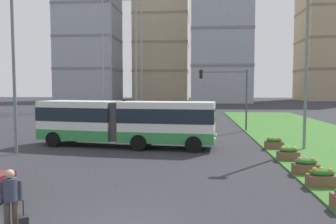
{
  "coord_description": "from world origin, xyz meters",
  "views": [
    {
      "loc": [
        2.09,
        -8.93,
        3.88
      ],
      "look_at": [
        0.09,
        14.7,
        2.2
      ],
      "focal_mm": 36.34,
      "sensor_mm": 36.0,
      "label": 1
    }
  ],
  "objects_px": {
    "apartment_tower_west": "(89,10)",
    "apartment_tower_centre": "(220,35)",
    "streetlight_median": "(306,62)",
    "flower_planter_1": "(322,177)",
    "flower_planter_4": "(274,143)",
    "pedestrian_crossing": "(11,197)",
    "streetlight_left": "(14,67)",
    "traffic_light_far_right": "(229,88)",
    "flower_planter_2": "(306,166)",
    "articulated_bus": "(126,122)",
    "apartment_tower_westcentre": "(162,33)",
    "flower_planter_3": "(288,153)"
  },
  "relations": [
    {
      "from": "flower_planter_3",
      "to": "streetlight_left",
      "type": "height_order",
      "value": "streetlight_left"
    },
    {
      "from": "articulated_bus",
      "to": "apartment_tower_west",
      "type": "distance_m",
      "value": 86.55
    },
    {
      "from": "flower_planter_2",
      "to": "apartment_tower_west",
      "type": "relative_size",
      "value": 0.02
    },
    {
      "from": "flower_planter_1",
      "to": "pedestrian_crossing",
      "type": "bearing_deg",
      "value": -152.97
    },
    {
      "from": "pedestrian_crossing",
      "to": "apartment_tower_centre",
      "type": "height_order",
      "value": "apartment_tower_centre"
    },
    {
      "from": "traffic_light_far_right",
      "to": "apartment_tower_westcentre",
      "type": "distance_m",
      "value": 86.62
    },
    {
      "from": "streetlight_left",
      "to": "apartment_tower_westcentre",
      "type": "distance_m",
      "value": 96.86
    },
    {
      "from": "streetlight_median",
      "to": "apartment_tower_westcentre",
      "type": "xyz_separation_m",
      "value": [
        -18.34,
        92.49,
        16.82
      ]
    },
    {
      "from": "flower_planter_1",
      "to": "apartment_tower_centre",
      "type": "distance_m",
      "value": 83.4
    },
    {
      "from": "flower_planter_1",
      "to": "flower_planter_4",
      "type": "bearing_deg",
      "value": 90.0
    },
    {
      "from": "articulated_bus",
      "to": "apartment_tower_westcentre",
      "type": "height_order",
      "value": "apartment_tower_westcentre"
    },
    {
      "from": "streetlight_left",
      "to": "apartment_tower_west",
      "type": "height_order",
      "value": "apartment_tower_west"
    },
    {
      "from": "flower_planter_4",
      "to": "apartment_tower_west",
      "type": "bearing_deg",
      "value": 115.22
    },
    {
      "from": "apartment_tower_west",
      "to": "apartment_tower_centre",
      "type": "xyz_separation_m",
      "value": [
        38.33,
        -5.23,
        -8.7
      ]
    },
    {
      "from": "flower_planter_1",
      "to": "traffic_light_far_right",
      "type": "relative_size",
      "value": 0.2
    },
    {
      "from": "streetlight_median",
      "to": "flower_planter_2",
      "type": "bearing_deg",
      "value": -106.41
    },
    {
      "from": "flower_planter_1",
      "to": "flower_planter_4",
      "type": "distance_m",
      "value": 8.23
    },
    {
      "from": "articulated_bus",
      "to": "flower_planter_3",
      "type": "distance_m",
      "value": 10.31
    },
    {
      "from": "streetlight_left",
      "to": "streetlight_median",
      "type": "relative_size",
      "value": 0.92
    },
    {
      "from": "streetlight_median",
      "to": "flower_planter_1",
      "type": "bearing_deg",
      "value": -102.72
    },
    {
      "from": "traffic_light_far_right",
      "to": "apartment_tower_westcentre",
      "type": "height_order",
      "value": "apartment_tower_westcentre"
    },
    {
      "from": "traffic_light_far_right",
      "to": "streetlight_left",
      "type": "height_order",
      "value": "streetlight_left"
    },
    {
      "from": "flower_planter_4",
      "to": "traffic_light_far_right",
      "type": "distance_m",
      "value": 10.11
    },
    {
      "from": "flower_planter_2",
      "to": "traffic_light_far_right",
      "type": "relative_size",
      "value": 0.2
    },
    {
      "from": "flower_planter_4",
      "to": "streetlight_median",
      "type": "bearing_deg",
      "value": 5.66
    },
    {
      "from": "flower_planter_1",
      "to": "flower_planter_2",
      "type": "height_order",
      "value": "same"
    },
    {
      "from": "flower_planter_2",
      "to": "traffic_light_far_right",
      "type": "bearing_deg",
      "value": 97.13
    },
    {
      "from": "flower_planter_3",
      "to": "apartment_tower_centre",
      "type": "xyz_separation_m",
      "value": [
        1.38,
        76.56,
        17.93
      ]
    },
    {
      "from": "pedestrian_crossing",
      "to": "apartment_tower_centre",
      "type": "bearing_deg",
      "value": 82.65
    },
    {
      "from": "flower_planter_3",
      "to": "flower_planter_4",
      "type": "distance_m",
      "value": 3.35
    },
    {
      "from": "flower_planter_2",
      "to": "articulated_bus",
      "type": "bearing_deg",
      "value": 145.18
    },
    {
      "from": "streetlight_left",
      "to": "apartment_tower_westcentre",
      "type": "bearing_deg",
      "value": 90.59
    },
    {
      "from": "flower_planter_4",
      "to": "apartment_tower_centre",
      "type": "bearing_deg",
      "value": 88.92
    },
    {
      "from": "articulated_bus",
      "to": "flower_planter_1",
      "type": "height_order",
      "value": "articulated_bus"
    },
    {
      "from": "flower_planter_3",
      "to": "traffic_light_far_right",
      "type": "distance_m",
      "value": 13.26
    },
    {
      "from": "flower_planter_4",
      "to": "traffic_light_far_right",
      "type": "relative_size",
      "value": 0.2
    },
    {
      "from": "flower_planter_1",
      "to": "flower_planter_3",
      "type": "xyz_separation_m",
      "value": [
        0.0,
        4.88,
        0.0
      ]
    },
    {
      "from": "flower_planter_1",
      "to": "apartment_tower_centre",
      "type": "relative_size",
      "value": 0.03
    },
    {
      "from": "flower_planter_4",
      "to": "apartment_tower_westcentre",
      "type": "relative_size",
      "value": 0.02
    },
    {
      "from": "flower_planter_4",
      "to": "apartment_tower_centre",
      "type": "xyz_separation_m",
      "value": [
        1.38,
        73.21,
        17.93
      ]
    },
    {
      "from": "articulated_bus",
      "to": "flower_planter_3",
      "type": "height_order",
      "value": "articulated_bus"
    },
    {
      "from": "apartment_tower_west",
      "to": "apartment_tower_centre",
      "type": "relative_size",
      "value": 1.47
    },
    {
      "from": "articulated_bus",
      "to": "flower_planter_2",
      "type": "height_order",
      "value": "articulated_bus"
    },
    {
      "from": "flower_planter_1",
      "to": "apartment_tower_centre",
      "type": "bearing_deg",
      "value": 89.03
    },
    {
      "from": "apartment_tower_west",
      "to": "apartment_tower_westcentre",
      "type": "distance_m",
      "value": 25.42
    },
    {
      "from": "flower_planter_2",
      "to": "flower_planter_3",
      "type": "height_order",
      "value": "same"
    },
    {
      "from": "traffic_light_far_right",
      "to": "streetlight_median",
      "type": "bearing_deg",
      "value": -67.1
    },
    {
      "from": "apartment_tower_west",
      "to": "streetlight_left",
      "type": "bearing_deg",
      "value": -75.15
    },
    {
      "from": "flower_planter_1",
      "to": "flower_planter_2",
      "type": "xyz_separation_m",
      "value": [
        0.0,
        1.96,
        0.0
      ]
    },
    {
      "from": "pedestrian_crossing",
      "to": "flower_planter_3",
      "type": "distance_m",
      "value": 13.88
    }
  ]
}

